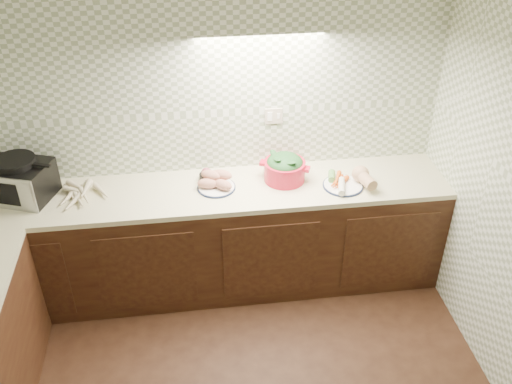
{
  "coord_description": "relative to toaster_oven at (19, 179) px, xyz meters",
  "views": [
    {
      "loc": [
        -0.08,
        -1.96,
        3.19
      ],
      "look_at": [
        0.35,
        1.25,
        1.02
      ],
      "focal_mm": 40.0,
      "sensor_mm": 36.0,
      "label": 1
    }
  ],
  "objects": [
    {
      "name": "parsnip_pile",
      "position": [
        0.44,
        -0.08,
        -0.12
      ],
      "size": [
        0.33,
        0.34,
        0.07
      ],
      "color": "beige",
      "rests_on": "counter"
    },
    {
      "name": "room",
      "position": [
        1.29,
        -1.59,
        0.58
      ],
      "size": [
        3.6,
        3.6,
        2.6
      ],
      "color": "black",
      "rests_on": "ground"
    },
    {
      "name": "sweet_potato_plate",
      "position": [
        1.38,
        -0.07,
        -0.1
      ],
      "size": [
        0.29,
        0.28,
        0.13
      ],
      "rotation": [
        0.0,
        0.0,
        -0.19
      ],
      "color": "#111B38",
      "rests_on": "counter"
    },
    {
      "name": "toaster_oven",
      "position": [
        0.0,
        0.0,
        0.0
      ],
      "size": [
        0.52,
        0.46,
        0.31
      ],
      "rotation": [
        0.0,
        0.0,
        -0.35
      ],
      "color": "black",
      "rests_on": "counter"
    },
    {
      "name": "counter",
      "position": [
        0.6,
        -0.91,
        -0.59
      ],
      "size": [
        3.6,
        3.6,
        0.9
      ],
      "color": "black",
      "rests_on": "ground"
    },
    {
      "name": "onion_bowl",
      "position": [
        1.33,
        0.04,
        -0.11
      ],
      "size": [
        0.14,
        0.14,
        0.1
      ],
      "color": "black",
      "rests_on": "counter"
    },
    {
      "name": "veg_plate",
      "position": [
        2.37,
        -0.15,
        -0.09
      ],
      "size": [
        0.36,
        0.33,
        0.14
      ],
      "rotation": [
        0.0,
        0.0,
        0.09
      ],
      "color": "#111B38",
      "rests_on": "counter"
    },
    {
      "name": "dutch_oven",
      "position": [
        1.89,
        -0.03,
        -0.04
      ],
      "size": [
        0.4,
        0.4,
        0.21
      ],
      "rotation": [
        0.0,
        0.0,
        -0.41
      ],
      "color": "red",
      "rests_on": "counter"
    }
  ]
}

